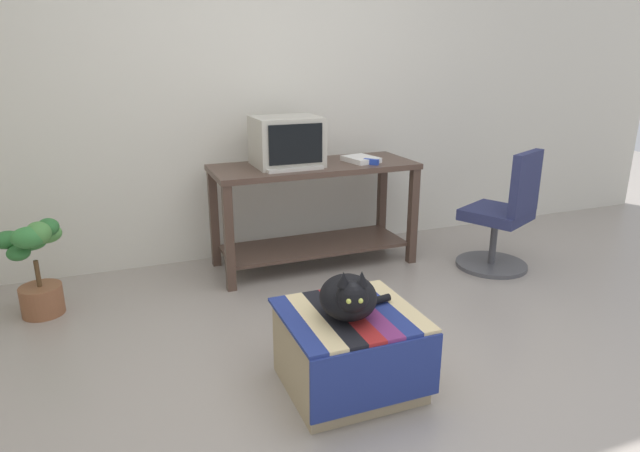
{
  "coord_description": "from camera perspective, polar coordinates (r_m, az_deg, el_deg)",
  "views": [
    {
      "loc": [
        -1.07,
        -2.02,
        1.53
      ],
      "look_at": [
        0.05,
        0.85,
        0.55
      ],
      "focal_mm": 30.54,
      "sensor_mm": 36.0,
      "label": 1
    }
  ],
  "objects": [
    {
      "name": "office_chair",
      "position": [
        4.16,
        18.65,
        0.72
      ],
      "size": [
        0.56,
        0.56,
        0.89
      ],
      "rotation": [
        0.0,
        0.0,
        3.6
      ],
      "color": "#4C4C51",
      "rests_on": "ground_plane"
    },
    {
      "name": "back_wall",
      "position": [
        4.22,
        -6.85,
        14.37
      ],
      "size": [
        8.0,
        0.1,
        2.6
      ],
      "primitive_type": "cube",
      "color": "silver",
      "rests_on": "ground_plane"
    },
    {
      "name": "cat",
      "position": [
        2.45,
        3.07,
        -7.4
      ],
      "size": [
        0.42,
        0.37,
        0.27
      ],
      "rotation": [
        0.0,
        0.0,
        -0.27
      ],
      "color": "black",
      "rests_on": "ottoman_with_blanket"
    },
    {
      "name": "book",
      "position": [
        4.05,
        4.3,
        6.99
      ],
      "size": [
        0.24,
        0.29,
        0.04
      ],
      "primitive_type": "cube",
      "rotation": [
        0.0,
        0.0,
        0.21
      ],
      "color": "white",
      "rests_on": "desk"
    },
    {
      "name": "potted_plant",
      "position": [
        3.68,
        -27.63,
        -3.41
      ],
      "size": [
        0.38,
        0.31,
        0.61
      ],
      "color": "brown",
      "rests_on": "ground_plane"
    },
    {
      "name": "keyboard",
      "position": [
        3.76,
        -2.83,
        6.09
      ],
      "size": [
        0.41,
        0.17,
        0.02
      ],
      "primitive_type": "cube",
      "rotation": [
        0.0,
        0.0,
        0.04
      ],
      "color": "beige",
      "rests_on": "desk"
    },
    {
      "name": "pen",
      "position": [
        4.15,
        5.39,
        7.02
      ],
      "size": [
        0.13,
        0.08,
        0.01
      ],
      "primitive_type": "cylinder",
      "rotation": [
        0.0,
        1.57,
        2.62
      ],
      "color": "#B7B7BC",
      "rests_on": "desk"
    },
    {
      "name": "stapler",
      "position": [
        3.95,
        5.38,
        6.72
      ],
      "size": [
        0.1,
        0.11,
        0.04
      ],
      "primitive_type": "cube",
      "rotation": [
        0.0,
        0.0,
        0.7
      ],
      "color": "#2342B7",
      "rests_on": "desk"
    },
    {
      "name": "desk",
      "position": [
        4.01,
        -0.62,
        3.04
      ],
      "size": [
        1.48,
        0.59,
        0.77
      ],
      "rotation": [
        0.0,
        0.0,
        0.01
      ],
      "color": "#4C382D",
      "rests_on": "ground_plane"
    },
    {
      "name": "tv_monitor",
      "position": [
        3.88,
        -3.5,
        8.78
      ],
      "size": [
        0.47,
        0.4,
        0.34
      ],
      "rotation": [
        0.0,
        0.0,
        0.01
      ],
      "color": "#BCB7A8",
      "rests_on": "desk"
    },
    {
      "name": "ottoman_with_blanket",
      "position": [
        2.64,
        3.09,
        -12.86
      ],
      "size": [
        0.61,
        0.6,
        0.39
      ],
      "color": "tan",
      "rests_on": "ground_plane"
    },
    {
      "name": "ground_plane",
      "position": [
        2.76,
        5.65,
        -16.22
      ],
      "size": [
        14.0,
        14.0,
        0.0
      ],
      "primitive_type": "plane",
      "color": "#9E9389"
    }
  ]
}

